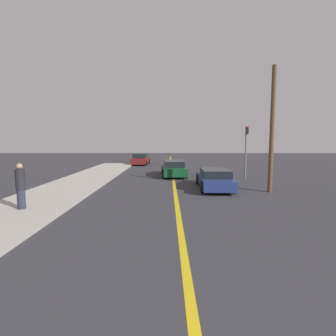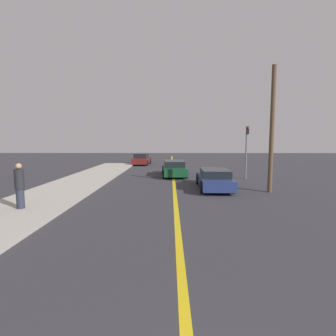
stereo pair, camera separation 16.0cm
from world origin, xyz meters
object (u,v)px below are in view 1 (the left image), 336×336
Objects in this scene: car_far_distant at (140,159)px; traffic_light at (245,147)px; car_ahead_center at (173,168)px; pedestrian_by_sign at (20,186)px; car_near_right_lane at (213,179)px; utility_pole at (271,130)px.

traffic_light is at bearing -50.15° from car_far_distant.
car_ahead_center is 2.63× the size of pedestrian_by_sign.
car_far_distant reaches higher than car_ahead_center.
traffic_light is at bearing 38.42° from pedestrian_by_sign.
car_ahead_center reaches higher than car_near_right_lane.
car_near_right_lane is at bearing -127.80° from traffic_light.
utility_pole is at bearing -59.42° from car_far_distant.
car_far_distant is at bearing 83.20° from pedestrian_by_sign.
car_ahead_center is at bearing 60.16° from pedestrian_by_sign.
car_far_distant is 0.68× the size of utility_pole.
car_near_right_lane is 1.01× the size of car_ahead_center.
traffic_light is 0.57× the size of utility_pole.
car_far_distant is (-3.73, 10.19, 0.04)m from car_ahead_center.
car_ahead_center is 12.57m from pedestrian_by_sign.
utility_pole is at bearing -55.09° from car_ahead_center.
pedestrian_by_sign is at bearing -146.71° from car_near_right_lane.
pedestrian_by_sign is (-2.52, -21.08, 0.41)m from car_far_distant.
pedestrian_by_sign is 0.47× the size of traffic_light.
car_near_right_lane is at bearing 158.75° from utility_pole.
traffic_light is (9.02, -11.93, 1.73)m from car_far_distant.
car_near_right_lane is 1.03× the size of car_far_distant.
traffic_light reaches higher than car_far_distant.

